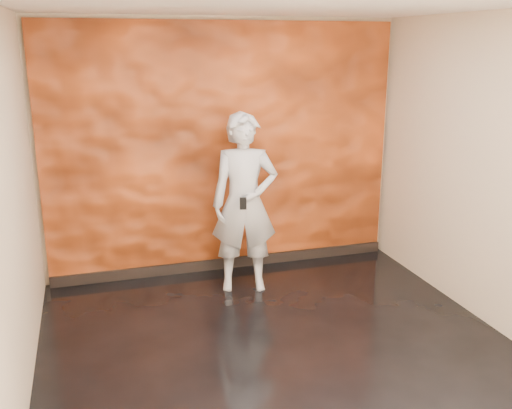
{
  "coord_description": "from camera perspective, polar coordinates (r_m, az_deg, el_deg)",
  "views": [
    {
      "loc": [
        -1.46,
        -4.1,
        2.53
      ],
      "look_at": [
        0.07,
        0.98,
        1.02
      ],
      "focal_mm": 40.0,
      "sensor_mm": 36.0,
      "label": 1
    }
  ],
  "objects": [
    {
      "name": "room",
      "position": [
        4.49,
        2.74,
        1.34
      ],
      "size": [
        4.02,
        4.02,
        2.81
      ],
      "color": "black",
      "rests_on": "ground"
    },
    {
      "name": "feature_wall",
      "position": [
        6.33,
        -3.19,
        5.44
      ],
      "size": [
        3.9,
        0.06,
        2.75
      ],
      "primitive_type": "cube",
      "color": "#E05B1F",
      "rests_on": "ground"
    },
    {
      "name": "phone",
      "position": [
        5.56,
        -1.3,
        0.1
      ],
      "size": [
        0.07,
        0.03,
        0.12
      ],
      "primitive_type": "cube",
      "rotation": [
        0.0,
        0.0,
        -0.22
      ],
      "color": "black",
      "rests_on": "man"
    },
    {
      "name": "man",
      "position": [
        5.86,
        -1.15,
        0.12
      ],
      "size": [
        0.76,
        0.58,
        1.87
      ],
      "primitive_type": "imported",
      "rotation": [
        0.0,
        0.0,
        -0.22
      ],
      "color": "#999DA7",
      "rests_on": "ground"
    },
    {
      "name": "baseboard",
      "position": [
        6.66,
        -2.93,
        -5.86
      ],
      "size": [
        3.9,
        0.04,
        0.12
      ],
      "primitive_type": "cube",
      "color": "black",
      "rests_on": "ground"
    }
  ]
}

